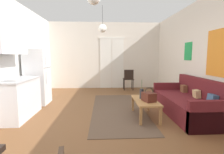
% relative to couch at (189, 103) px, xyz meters
% --- Properties ---
extents(ground_plane, '(5.35, 8.33, 0.10)m').
position_rel_couch_xyz_m(ground_plane, '(-1.96, -0.25, -0.32)').
color(ground_plane, brown).
extents(wall_back, '(4.95, 0.13, 2.84)m').
position_rel_couch_xyz_m(wall_back, '(-1.95, 3.66, 1.14)').
color(wall_back, silver).
rests_on(wall_back, ground_plane).
extents(wall_right, '(0.12, 7.93, 2.84)m').
position_rel_couch_xyz_m(wall_right, '(0.46, -0.25, 1.15)').
color(wall_right, silver).
rests_on(wall_right, ground_plane).
extents(area_rug, '(1.32, 3.25, 0.01)m').
position_rel_couch_xyz_m(area_rug, '(-1.66, 0.47, -0.27)').
color(area_rug, brown).
rests_on(area_rug, ground_plane).
extents(couch, '(0.92, 2.16, 0.87)m').
position_rel_couch_xyz_m(couch, '(0.00, 0.00, 0.00)').
color(couch, '#5B191E').
rests_on(couch, ground_plane).
extents(coffee_table, '(0.48, 1.01, 0.41)m').
position_rel_couch_xyz_m(coffee_table, '(-1.10, -0.14, 0.08)').
color(coffee_table, '#A87542').
rests_on(coffee_table, ground_plane).
extents(bamboo_vase, '(0.09, 0.09, 0.45)m').
position_rel_couch_xyz_m(bamboo_vase, '(-1.16, -0.02, 0.25)').
color(bamboo_vase, '#2D2D33').
rests_on(bamboo_vase, coffee_table).
extents(handbag, '(0.29, 0.34, 0.31)m').
position_rel_couch_xyz_m(handbag, '(-1.06, -0.28, 0.24)').
color(handbag, '#512319').
rests_on(handbag, coffee_table).
extents(refrigerator, '(0.61, 0.66, 1.59)m').
position_rel_couch_xyz_m(refrigerator, '(-3.96, 1.17, 0.53)').
color(refrigerator, white).
rests_on(refrigerator, ground_plane).
extents(kitchen_counter, '(0.60, 1.26, 2.05)m').
position_rel_couch_xyz_m(kitchen_counter, '(-4.01, 0.01, 0.51)').
color(kitchen_counter, silver).
rests_on(kitchen_counter, ground_plane).
extents(accent_chair, '(0.43, 0.41, 0.85)m').
position_rel_couch_xyz_m(accent_chair, '(-1.01, 3.08, 0.22)').
color(accent_chair, black).
rests_on(accent_chair, ground_plane).
extents(pendant_lamp_far, '(0.24, 0.24, 0.76)m').
position_rel_couch_xyz_m(pendant_lamp_far, '(-2.06, 1.24, 1.93)').
color(pendant_lamp_far, black).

